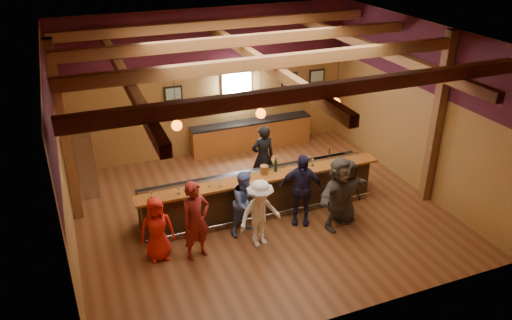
% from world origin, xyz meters
% --- Properties ---
extents(room, '(9.04, 9.00, 4.52)m').
position_xyz_m(room, '(0.00, 0.06, 3.21)').
color(room, brown).
rests_on(room, ground).
extents(bar_counter, '(6.30, 1.07, 1.11)m').
position_xyz_m(bar_counter, '(0.02, 0.15, 0.52)').
color(bar_counter, black).
rests_on(bar_counter, ground).
extents(back_bar_cabinet, '(4.00, 0.52, 0.95)m').
position_xyz_m(back_bar_cabinet, '(1.20, 3.72, 0.48)').
color(back_bar_cabinet, brown).
rests_on(back_bar_cabinet, ground).
extents(window, '(0.95, 0.09, 0.95)m').
position_xyz_m(window, '(0.80, 3.95, 2.05)').
color(window, silver).
rests_on(window, room).
extents(framed_pictures, '(5.35, 0.05, 0.45)m').
position_xyz_m(framed_pictures, '(1.67, 3.94, 2.10)').
color(framed_pictures, black).
rests_on(framed_pictures, room).
extents(wine_shelves, '(3.00, 0.18, 0.30)m').
position_xyz_m(wine_shelves, '(0.80, 3.88, 1.62)').
color(wine_shelves, brown).
rests_on(wine_shelves, room).
extents(pendant_lights, '(4.24, 0.24, 1.37)m').
position_xyz_m(pendant_lights, '(0.00, 0.00, 2.71)').
color(pendant_lights, black).
rests_on(pendant_lights, room).
extents(stainless_fridge, '(0.70, 0.70, 1.80)m').
position_xyz_m(stainless_fridge, '(-4.10, 2.60, 0.90)').
color(stainless_fridge, silver).
rests_on(stainless_fridge, ground).
extents(customer_orange, '(0.76, 0.52, 1.51)m').
position_xyz_m(customer_orange, '(-2.80, -0.92, 0.76)').
color(customer_orange, red).
rests_on(customer_orange, ground).
extents(customer_redvest, '(0.77, 0.61, 1.86)m').
position_xyz_m(customer_redvest, '(-1.99, -1.18, 0.93)').
color(customer_redvest, maroon).
rests_on(customer_redvest, ground).
extents(customer_denim, '(0.95, 0.85, 1.62)m').
position_xyz_m(customer_denim, '(-0.66, -0.70, 0.81)').
color(customer_denim, '#5469A8').
rests_on(customer_denim, ground).
extents(customer_white, '(1.17, 0.82, 1.66)m').
position_xyz_m(customer_white, '(-0.53, -1.29, 0.83)').
color(customer_white, white).
rests_on(customer_white, ground).
extents(customer_navy, '(1.18, 0.90, 1.86)m').
position_xyz_m(customer_navy, '(0.73, -0.80, 0.93)').
color(customer_navy, '#201C39').
rests_on(customer_navy, ground).
extents(customer_brown, '(1.80, 1.17, 1.85)m').
position_xyz_m(customer_brown, '(1.50, -1.29, 0.93)').
color(customer_brown, '#544C43').
rests_on(customer_brown, ground).
extents(customer_dark, '(0.87, 0.63, 1.63)m').
position_xyz_m(customer_dark, '(1.80, -1.11, 0.82)').
color(customer_dark, '#2A2A2D').
rests_on(customer_dark, ground).
extents(bartender, '(0.67, 0.45, 1.82)m').
position_xyz_m(bartender, '(0.58, 1.24, 0.91)').
color(bartender, black).
rests_on(bartender, ground).
extents(ice_bucket, '(0.20, 0.20, 0.22)m').
position_xyz_m(ice_bucket, '(0.08, -0.04, 1.22)').
color(ice_bucket, brown).
rests_on(ice_bucket, bar_counter).
extents(bottle_a, '(0.08, 0.08, 0.39)m').
position_xyz_m(bottle_a, '(0.40, -0.02, 1.26)').
color(bottle_a, black).
rests_on(bottle_a, bar_counter).
extents(bottle_b, '(0.07, 0.07, 0.32)m').
position_xyz_m(bottle_b, '(1.10, -0.02, 1.23)').
color(bottle_b, black).
rests_on(bottle_b, bar_counter).
extents(glass_a, '(0.07, 0.07, 0.17)m').
position_xyz_m(glass_a, '(-2.74, -0.16, 1.23)').
color(glass_a, silver).
rests_on(glass_a, bar_counter).
extents(glass_b, '(0.08, 0.08, 0.17)m').
position_xyz_m(glass_b, '(-2.12, -0.23, 1.23)').
color(glass_b, silver).
rests_on(glass_b, bar_counter).
extents(glass_c, '(0.07, 0.07, 0.17)m').
position_xyz_m(glass_c, '(-1.37, -0.16, 1.23)').
color(glass_c, silver).
rests_on(glass_c, bar_counter).
extents(glass_d, '(0.08, 0.08, 0.18)m').
position_xyz_m(glass_d, '(-1.13, -0.25, 1.24)').
color(glass_d, silver).
rests_on(glass_d, bar_counter).
extents(glass_e, '(0.09, 0.09, 0.20)m').
position_xyz_m(glass_e, '(-0.34, -0.11, 1.25)').
color(glass_e, silver).
rests_on(glass_e, bar_counter).
extents(glass_f, '(0.08, 0.08, 0.17)m').
position_xyz_m(glass_f, '(0.65, -0.27, 1.23)').
color(glass_f, silver).
rests_on(glass_f, bar_counter).
extents(glass_g, '(0.09, 0.09, 0.20)m').
position_xyz_m(glass_g, '(1.41, -0.08, 1.25)').
color(glass_g, silver).
rests_on(glass_g, bar_counter).
extents(glass_h, '(0.08, 0.08, 0.17)m').
position_xyz_m(glass_h, '(2.16, -0.23, 1.23)').
color(glass_h, silver).
rests_on(glass_h, bar_counter).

